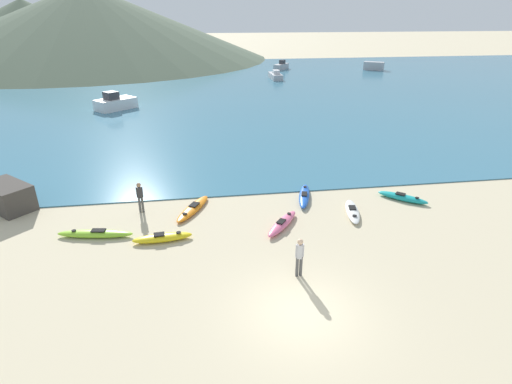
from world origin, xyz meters
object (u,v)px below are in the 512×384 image
(kayak_on_sand_2, at_px, (352,211))
(kayak_on_sand_3, at_px, (193,208))
(kayak_on_sand_5, at_px, (304,196))
(shoreline_rock, at_px, (8,196))
(kayak_on_sand_0, at_px, (95,234))
(person_near_waterline, at_px, (140,196))
(moored_boat_2, at_px, (115,103))
(kayak_on_sand_1, at_px, (282,223))
(person_near_foreground, at_px, (300,255))
(kayak_on_sand_4, at_px, (403,197))
(moored_boat_0, at_px, (281,66))
(moored_boat_3, at_px, (374,66))
(kayak_on_sand_6, at_px, (162,238))
(moored_boat_1, at_px, (275,76))

(kayak_on_sand_2, distance_m, kayak_on_sand_3, 8.29)
(kayak_on_sand_5, height_order, shoreline_rock, shoreline_rock)
(kayak_on_sand_0, distance_m, person_near_waterline, 3.02)
(moored_boat_2, bearing_deg, kayak_on_sand_0, -82.60)
(kayak_on_sand_5, xyz_separation_m, person_near_waterline, (-8.78, -0.35, 0.77))
(kayak_on_sand_1, distance_m, person_near_waterline, 7.43)
(person_near_foreground, bearing_deg, kayak_on_sand_4, 38.79)
(kayak_on_sand_0, height_order, kayak_on_sand_4, kayak_on_sand_4)
(moored_boat_0, distance_m, moored_boat_3, 16.40)
(moored_boat_2, bearing_deg, kayak_on_sand_1, -65.86)
(shoreline_rock, bearing_deg, moored_boat_3, 49.70)
(kayak_on_sand_2, xyz_separation_m, kayak_on_sand_4, (3.34, 1.15, 0.03))
(kayak_on_sand_5, height_order, kayak_on_sand_6, kayak_on_sand_5)
(kayak_on_sand_6, bearing_deg, moored_boat_2, 103.34)
(kayak_on_sand_0, distance_m, person_near_foreground, 9.65)
(kayak_on_sand_0, xyz_separation_m, moored_boat_0, (20.46, 56.15, 0.46))
(moored_boat_0, bearing_deg, kayak_on_sand_0, -110.02)
(kayak_on_sand_3, xyz_separation_m, kayak_on_sand_4, (11.49, -0.39, 0.03))
(moored_boat_3, bearing_deg, moored_boat_0, 168.54)
(kayak_on_sand_6, relative_size, moored_boat_1, 0.60)
(kayak_on_sand_4, height_order, moored_boat_0, moored_boat_0)
(kayak_on_sand_2, bearing_deg, person_near_foreground, -130.20)
(kayak_on_sand_4, height_order, person_near_waterline, person_near_waterline)
(person_near_foreground, relative_size, moored_boat_1, 0.37)
(kayak_on_sand_4, bearing_deg, moored_boat_0, 85.30)
(kayak_on_sand_2, distance_m, shoreline_rock, 18.08)
(kayak_on_sand_4, bearing_deg, moored_boat_1, 88.30)
(person_near_waterline, relative_size, moored_boat_0, 0.44)
(kayak_on_sand_2, relative_size, kayak_on_sand_5, 0.89)
(person_near_foreground, distance_m, shoreline_rock, 15.93)
(kayak_on_sand_5, height_order, moored_boat_1, moored_boat_1)
(kayak_on_sand_2, height_order, moored_boat_0, moored_boat_0)
(kayak_on_sand_2, xyz_separation_m, person_near_waterline, (-10.79, 1.77, 0.81))
(kayak_on_sand_5, bearing_deg, kayak_on_sand_4, -10.31)
(kayak_on_sand_4, relative_size, kayak_on_sand_5, 0.77)
(person_near_waterline, bearing_deg, kayak_on_sand_3, -4.90)
(kayak_on_sand_1, height_order, kayak_on_sand_5, kayak_on_sand_5)
(moored_boat_3, bearing_deg, person_near_waterline, -124.40)
(shoreline_rock, bearing_deg, moored_boat_2, 86.07)
(kayak_on_sand_2, relative_size, moored_boat_0, 0.74)
(kayak_on_sand_6, height_order, moored_boat_3, moored_boat_3)
(kayak_on_sand_5, relative_size, moored_boat_2, 0.71)
(kayak_on_sand_6, xyz_separation_m, moored_boat_2, (-6.63, 27.95, 0.55))
(kayak_on_sand_0, height_order, person_near_waterline, person_near_waterline)
(moored_boat_2, bearing_deg, moored_boat_0, 50.43)
(kayak_on_sand_3, bearing_deg, kayak_on_sand_6, -115.95)
(kayak_on_sand_2, bearing_deg, kayak_on_sand_5, 133.33)
(moored_boat_2, bearing_deg, person_near_foreground, -68.91)
(moored_boat_2, bearing_deg, kayak_on_sand_2, -58.76)
(moored_boat_3, bearing_deg, kayak_on_sand_6, -121.89)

